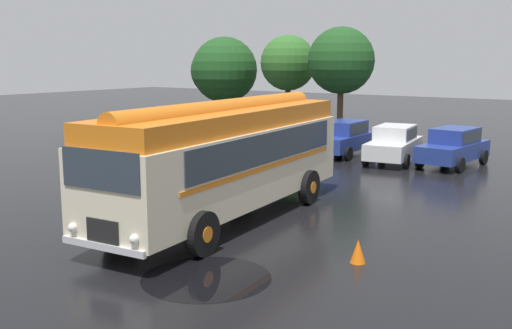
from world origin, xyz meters
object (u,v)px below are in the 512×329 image
vintage_bus (226,155)px  car_near_left (290,135)px  car_mid_right (394,144)px  traffic_cone (358,251)px  car_mid_left (344,138)px  car_far_right (453,147)px

vintage_bus → car_near_left: bearing=113.4°
car_mid_right → traffic_cone: size_ratio=7.98×
car_mid_left → car_mid_right: same height
car_near_left → traffic_cone: size_ratio=7.66×
car_near_left → traffic_cone: car_near_left is taller
car_near_left → car_mid_right: same height
car_near_left → car_mid_left: same height
car_near_left → car_mid_left: (2.76, 0.45, 0.00)m
vintage_bus → car_mid_right: size_ratio=2.34×
car_near_left → car_mid_left: 2.79m
car_near_left → car_mid_right: size_ratio=0.96×
car_mid_right → traffic_cone: 14.07m
car_far_right → traffic_cone: 14.07m
car_mid_left → vintage_bus: bearing=-78.8°
traffic_cone → car_far_right: bearing=98.3°
car_mid_left → car_far_right: bearing=0.0°
car_mid_left → car_far_right: 5.26m
traffic_cone → car_mid_right: bearing=108.7°
car_mid_left → car_far_right: (5.26, 0.00, 0.00)m
car_mid_left → car_mid_right: 2.85m
car_mid_left → car_far_right: same height
car_near_left → vintage_bus: bearing=-66.6°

